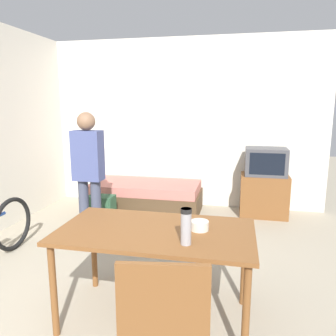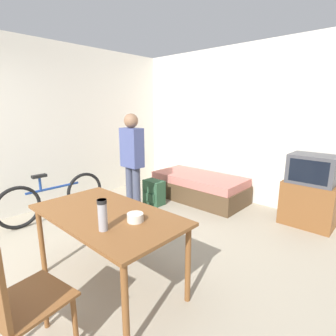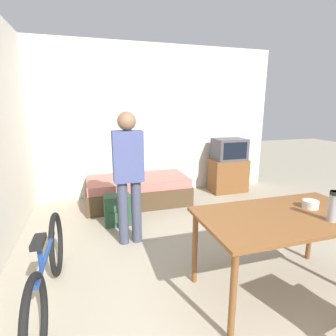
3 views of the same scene
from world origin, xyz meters
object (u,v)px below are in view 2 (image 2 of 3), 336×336
(wooden_chair, at_px, (10,297))
(thermos_flask, at_px, (102,214))
(tv, at_px, (310,192))
(bicycle, at_px, (54,198))
(dining_table, at_px, (107,221))
(mate_bowl, at_px, (135,217))
(person_standing, at_px, (132,158))
(backpack, at_px, (154,192))
(daybed, at_px, (199,187))

(wooden_chair, xyz_separation_m, thermos_flask, (-0.01, 0.68, 0.32))
(tv, distance_m, bicycle, 3.74)
(dining_table, relative_size, mate_bowl, 10.69)
(tv, xyz_separation_m, dining_table, (-1.00, -2.69, 0.16))
(person_standing, bearing_deg, wooden_chair, -56.84)
(person_standing, distance_m, backpack, 0.89)
(person_standing, xyz_separation_m, mate_bowl, (1.46, -1.20, -0.14))
(person_standing, relative_size, mate_bowl, 11.54)
(wooden_chair, bearing_deg, person_standing, 123.16)
(thermos_flask, relative_size, backpack, 0.58)
(wooden_chair, distance_m, bicycle, 2.54)
(tv, height_order, backpack, tv)
(daybed, relative_size, wooden_chair, 1.72)
(thermos_flask, height_order, mate_bowl, thermos_flask)
(dining_table, relative_size, bicycle, 0.90)
(tv, height_order, bicycle, tv)
(bicycle, bearing_deg, mate_bowl, -7.68)
(daybed, distance_m, bicycle, 2.45)
(dining_table, xyz_separation_m, person_standing, (-1.13, 1.26, 0.25))
(bicycle, distance_m, thermos_flask, 2.34)
(daybed, height_order, bicycle, bicycle)
(dining_table, xyz_separation_m, backpack, (-1.23, 1.80, -0.45))
(thermos_flask, bearing_deg, mate_bowl, 77.43)
(bicycle, xyz_separation_m, person_standing, (0.80, 0.89, 0.59))
(dining_table, bearing_deg, backpack, 124.34)
(mate_bowl, bearing_deg, bicycle, 172.32)
(daybed, relative_size, dining_table, 1.17)
(dining_table, distance_m, wooden_chair, 0.93)
(daybed, xyz_separation_m, wooden_chair, (1.07, -3.43, 0.33))
(mate_bowl, bearing_deg, backpack, 131.76)
(mate_bowl, height_order, backpack, mate_bowl)
(dining_table, distance_m, bicycle, 2.00)
(dining_table, height_order, wooden_chair, wooden_chair)
(dining_table, height_order, backpack, dining_table)
(daybed, bearing_deg, mate_bowl, -65.57)
(dining_table, relative_size, backpack, 3.42)
(bicycle, height_order, mate_bowl, mate_bowl)
(tv, distance_m, thermos_flask, 3.02)
(wooden_chair, height_order, bicycle, wooden_chair)
(daybed, xyz_separation_m, thermos_flask, (1.07, -2.75, 0.65))
(daybed, xyz_separation_m, tv, (1.80, 0.15, 0.28))
(wooden_chair, bearing_deg, bicycle, 150.33)
(daybed, distance_m, dining_table, 2.70)
(thermos_flask, bearing_deg, daybed, 111.17)
(wooden_chair, xyz_separation_m, person_standing, (-1.40, 2.15, 0.36))
(bicycle, height_order, person_standing, person_standing)
(daybed, relative_size, thermos_flask, 6.84)
(wooden_chair, relative_size, bicycle, 0.61)
(bicycle, relative_size, mate_bowl, 11.94)
(tv, relative_size, thermos_flask, 4.14)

